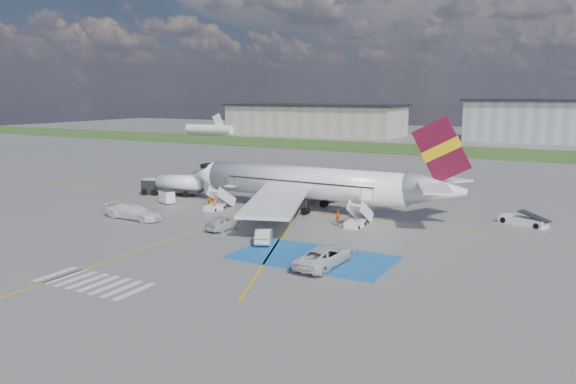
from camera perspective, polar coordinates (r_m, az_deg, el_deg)
name	(u,v)px	position (r m, az deg, el deg)	size (l,w,h in m)	color
ground	(242,234)	(57.77, -4.66, -4.27)	(400.00, 400.00, 0.00)	#60605E
grass_strip	(452,151)	(145.76, 16.29, 4.02)	(400.00, 30.00, 0.01)	#2D4C1E
taxiway_line_main	(297,212)	(67.85, 0.90, -2.08)	(120.00, 0.20, 0.01)	gold
taxiway_line_cross	(136,251)	(53.25, -15.16, -5.83)	(0.20, 60.00, 0.01)	gold
taxiway_line_diag	(297,212)	(67.85, 0.90, -2.08)	(0.20, 60.00, 0.01)	gold
staging_box	(313,257)	(49.63, 2.54, -6.65)	(14.00, 8.00, 0.01)	#1B5CA5
crosswalk	(93,283)	(45.74, -19.20, -8.68)	(9.00, 4.00, 0.01)	silver
terminal_west	(315,120)	(196.70, 2.71, 7.32)	(60.00, 22.00, 10.00)	gray
terminal_centre	(553,122)	(182.26, 25.33, 6.48)	(48.00, 18.00, 12.00)	gray
airliner	(315,183)	(68.32, 2.80, 0.88)	(36.81, 32.95, 11.92)	silver
airstairs_fwd	(216,205)	(69.90, -7.28, -1.29)	(1.90, 5.20, 3.60)	silver
airstairs_aft	(356,221)	(61.13, 6.95, -2.92)	(1.90, 5.20, 3.60)	silver
fuel_tanker	(173,187)	(80.56, -11.62, 0.54)	(8.93, 4.23, 2.95)	black
gpu_cart	(167,197)	(74.84, -12.21, -0.55)	(2.47, 2.03, 1.78)	silver
belt_loader	(523,221)	(66.64, 22.79, -2.75)	(5.57, 3.45, 1.61)	silver
car_silver_a	(224,223)	(59.55, -6.57, -3.13)	(1.77, 4.40, 1.50)	#B6B9BD
car_silver_b	(264,235)	(54.27, -2.48, -4.42)	(1.49, 4.28, 1.41)	#A6A9AD
van_white_a	(325,253)	(47.24, 3.83, -6.16)	(2.67, 5.80, 2.18)	silver
van_white_b	(133,209)	(66.60, -15.45, -1.70)	(2.31, 5.69, 2.23)	white
crew_fwd	(215,205)	(68.72, -7.47, -1.30)	(0.62, 0.40, 1.69)	#E65E0C
crew_nose	(208,199)	(72.83, -8.14, -0.73)	(0.76, 0.59, 1.55)	orange
crew_aft	(337,218)	(61.22, 5.05, -2.62)	(1.03, 0.43, 1.75)	#E0620B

